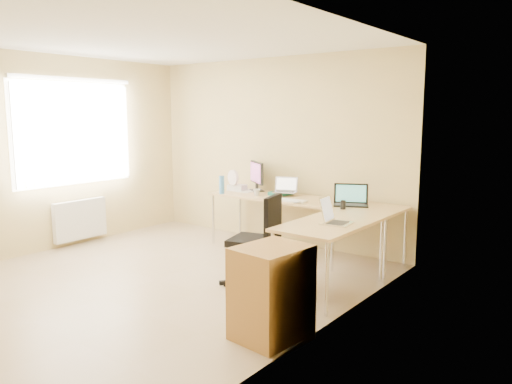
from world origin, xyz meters
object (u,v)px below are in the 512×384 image
Objects in this scene: cabinet at (272,295)px; desk_main at (301,227)px; laptop_center at (285,185)px; mug at (257,192)px; desk_return at (330,257)px; laptop_return at (337,213)px; laptop_black at (351,195)px; monitor at (257,176)px; keyboard at (289,200)px; water_bottle at (222,185)px; office_chair at (253,239)px; desk_fan at (235,181)px.

desk_main is at bearing 122.82° from cabinet.
laptop_center reaches higher than mug.
laptop_return is (0.09, -0.05, 0.48)m from desk_return.
desk_main is 0.87m from laptop_black.
monitor is 1.48× the size of laptop_return.
laptop_black is 0.87× the size of keyboard.
keyboard is at bearing -9.30° from mug.
water_bottle is (-0.23, -0.50, -0.09)m from monitor.
cabinet reaches higher than desk_main.
mug is at bearing 165.54° from keyboard.
laptop_center is 2.78m from cabinet.
mug is (-0.32, -0.21, -0.10)m from laptop_center.
water_bottle is (-0.48, -0.16, 0.08)m from mug.
mug is (0.25, -0.33, -0.17)m from monitor.
laptop_black is (1.03, -0.11, -0.02)m from laptop_center.
desk_main is 1.25m from water_bottle.
laptop_black reaches higher than cabinet.
laptop_center is at bearing 95.52° from office_chair.
desk_return is 2.63× the size of monitor.
desk_main is 1.34m from office_chair.
cabinet is at bearing -50.20° from mug.
keyboard is at bearing -70.16° from laptop_center.
desk_return is at bearing -42.07° from keyboard.
mug is 0.52m from desk_fan.
office_chair is 1.31m from cabinet.
office_chair is (1.33, -1.02, -0.35)m from water_bottle.
laptop_black is at bearing 4.30° from mug.
laptop_black is 1.64× the size of water_bottle.
desk_main is 3.27× the size of cabinet.
laptop_center is 0.81m from desk_fan.
desk_fan is (-0.49, 0.14, 0.09)m from mug.
desk_fan is at bearing 141.25° from cabinet.
monitor is at bearing 65.25° from water_bottle.
keyboard reaches higher than desk_main.
desk_return is (0.98, -1.00, 0.00)m from desk_main.
desk_main is 6.50× the size of laptop_black.
laptop_return reaches higher than desk_return.
keyboard is 1.69× the size of desk_fan.
desk_fan reaches higher than mug.
laptop_black is 4.31× the size of mug.
monitor is (-0.88, 0.20, 0.58)m from desk_main.
laptop_center is at bearing 140.13° from desk_return.
laptop_center is 1.54m from office_chair.
desk_return is at bearing -28.29° from mug.
keyboard reaches higher than desk_return.
laptop_return is at bearing -44.48° from desk_main.
desk_main is 1.07m from monitor.
office_chair reaches higher than laptop_center.
laptop_black is 2.31m from cabinet.
desk_fan is at bearing 92.64° from water_bottle.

